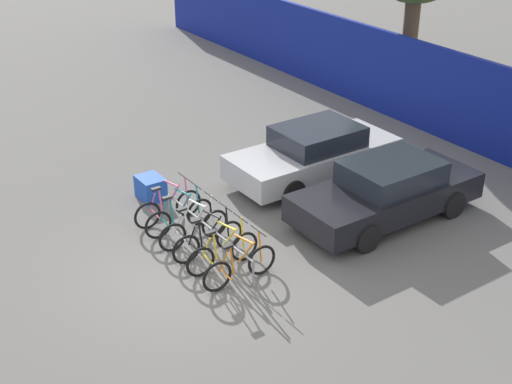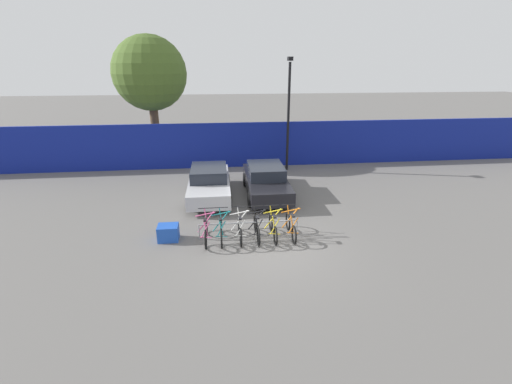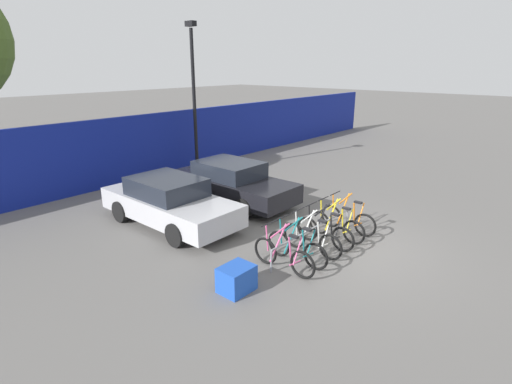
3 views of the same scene
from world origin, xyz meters
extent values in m
plane|color=#605E5B|center=(0.00, 0.00, 0.00)|extent=(120.00, 120.00, 0.00)
cube|color=navy|center=(0.00, 9.50, 1.30)|extent=(36.00, 0.16, 2.59)
cylinder|color=gray|center=(-0.64, 0.68, 0.55)|extent=(3.46, 0.04, 0.04)
cylinder|color=gray|center=(-2.37, 0.68, 0.28)|extent=(0.04, 0.04, 0.55)
cylinder|color=gray|center=(1.09, 0.68, 0.28)|extent=(0.04, 0.04, 0.55)
torus|color=black|center=(-2.12, 0.00, 0.33)|extent=(0.06, 0.66, 0.66)
torus|color=black|center=(-2.12, 1.05, 0.33)|extent=(0.06, 0.66, 0.66)
cylinder|color=#E55993|center=(-2.12, 0.68, 0.65)|extent=(0.60, 0.04, 0.76)
cylinder|color=#E55993|center=(-2.12, 0.63, 0.96)|extent=(0.68, 0.04, 0.16)
cylinder|color=#E55993|center=(-2.12, 0.35, 0.59)|extent=(0.14, 0.04, 0.63)
cylinder|color=#E55993|center=(-2.12, 0.15, 0.61)|extent=(0.32, 0.03, 0.58)
cylinder|color=#E55993|center=(-2.12, 0.20, 0.31)|extent=(0.40, 0.03, 0.08)
cylinder|color=#E55993|center=(-2.12, 1.01, 0.68)|extent=(0.12, 0.04, 0.69)
cylinder|color=black|center=(-2.12, 0.97, 1.04)|extent=(0.52, 0.03, 0.03)
cube|color=black|center=(-2.12, 0.25, 0.93)|extent=(0.10, 0.22, 0.05)
torus|color=black|center=(-1.60, 0.00, 0.33)|extent=(0.06, 0.66, 0.66)
torus|color=black|center=(-1.60, 1.05, 0.33)|extent=(0.06, 0.66, 0.66)
cylinder|color=#197A7F|center=(-1.60, 0.68, 0.65)|extent=(0.60, 0.04, 0.76)
cylinder|color=#197A7F|center=(-1.60, 0.63, 0.96)|extent=(0.68, 0.04, 0.16)
cylinder|color=#197A7F|center=(-1.60, 0.35, 0.59)|extent=(0.14, 0.04, 0.63)
cylinder|color=#197A7F|center=(-1.60, 0.15, 0.61)|extent=(0.32, 0.03, 0.58)
cylinder|color=#197A7F|center=(-1.60, 0.20, 0.31)|extent=(0.40, 0.03, 0.08)
cylinder|color=#197A7F|center=(-1.60, 1.01, 0.68)|extent=(0.12, 0.04, 0.69)
cylinder|color=black|center=(-1.60, 0.97, 1.04)|extent=(0.52, 0.03, 0.03)
cube|color=black|center=(-1.60, 0.25, 0.93)|extent=(0.10, 0.22, 0.05)
torus|color=black|center=(-0.96, 0.00, 0.33)|extent=(0.06, 0.66, 0.66)
torus|color=black|center=(-0.96, 1.05, 0.33)|extent=(0.06, 0.66, 0.66)
cylinder|color=silver|center=(-0.96, 0.68, 0.65)|extent=(0.60, 0.04, 0.76)
cylinder|color=silver|center=(-0.96, 0.63, 0.96)|extent=(0.68, 0.04, 0.16)
cylinder|color=silver|center=(-0.96, 0.35, 0.59)|extent=(0.14, 0.04, 0.63)
cylinder|color=silver|center=(-0.96, 0.15, 0.61)|extent=(0.32, 0.03, 0.58)
cylinder|color=silver|center=(-0.96, 0.20, 0.31)|extent=(0.40, 0.03, 0.08)
cylinder|color=silver|center=(-0.96, 1.01, 0.68)|extent=(0.12, 0.04, 0.69)
cylinder|color=black|center=(-0.96, 0.97, 1.04)|extent=(0.52, 0.03, 0.03)
cube|color=black|center=(-0.96, 0.25, 0.93)|extent=(0.10, 0.22, 0.05)
torus|color=black|center=(-0.37, 0.00, 0.33)|extent=(0.06, 0.66, 0.66)
torus|color=black|center=(-0.37, 1.05, 0.33)|extent=(0.06, 0.66, 0.66)
cylinder|color=black|center=(-0.37, 0.68, 0.65)|extent=(0.60, 0.04, 0.76)
cylinder|color=black|center=(-0.37, 0.63, 0.96)|extent=(0.68, 0.04, 0.16)
cylinder|color=black|center=(-0.37, 0.35, 0.59)|extent=(0.14, 0.04, 0.63)
cylinder|color=black|center=(-0.37, 0.15, 0.61)|extent=(0.32, 0.03, 0.58)
cylinder|color=black|center=(-0.37, 0.20, 0.31)|extent=(0.40, 0.03, 0.08)
cylinder|color=black|center=(-0.37, 1.01, 0.68)|extent=(0.12, 0.04, 0.69)
cylinder|color=black|center=(-0.37, 0.97, 1.04)|extent=(0.52, 0.03, 0.03)
cube|color=black|center=(-0.37, 0.25, 0.93)|extent=(0.10, 0.22, 0.05)
torus|color=black|center=(0.21, 0.00, 0.33)|extent=(0.06, 0.66, 0.66)
torus|color=black|center=(0.21, 1.05, 0.33)|extent=(0.06, 0.66, 0.66)
cylinder|color=yellow|center=(0.21, 0.68, 0.65)|extent=(0.60, 0.04, 0.76)
cylinder|color=yellow|center=(0.21, 0.63, 0.96)|extent=(0.68, 0.04, 0.16)
cylinder|color=yellow|center=(0.21, 0.35, 0.59)|extent=(0.14, 0.04, 0.63)
cylinder|color=yellow|center=(0.21, 0.15, 0.61)|extent=(0.32, 0.03, 0.58)
cylinder|color=yellow|center=(0.21, 0.20, 0.31)|extent=(0.40, 0.03, 0.08)
cylinder|color=yellow|center=(0.21, 1.01, 0.68)|extent=(0.12, 0.04, 0.69)
cylinder|color=black|center=(0.21, 0.97, 1.04)|extent=(0.52, 0.03, 0.03)
cube|color=black|center=(0.21, 0.25, 0.93)|extent=(0.10, 0.22, 0.05)
torus|color=black|center=(0.84, 0.00, 0.33)|extent=(0.06, 0.66, 0.66)
torus|color=black|center=(0.84, 1.05, 0.33)|extent=(0.06, 0.66, 0.66)
cylinder|color=orange|center=(0.84, 0.68, 0.65)|extent=(0.60, 0.04, 0.76)
cylinder|color=orange|center=(0.84, 0.63, 0.96)|extent=(0.68, 0.04, 0.16)
cylinder|color=orange|center=(0.84, 0.35, 0.59)|extent=(0.14, 0.04, 0.63)
cylinder|color=orange|center=(0.84, 0.15, 0.61)|extent=(0.32, 0.03, 0.58)
cylinder|color=orange|center=(0.84, 0.20, 0.31)|extent=(0.40, 0.03, 0.08)
cylinder|color=orange|center=(0.84, 1.01, 0.68)|extent=(0.12, 0.04, 0.69)
cylinder|color=black|center=(0.84, 0.97, 1.04)|extent=(0.52, 0.03, 0.03)
cube|color=black|center=(0.84, 0.25, 0.93)|extent=(0.10, 0.22, 0.05)
cube|color=#B7B7BC|center=(-2.07, 4.69, 0.57)|extent=(1.80, 4.49, 0.62)
cube|color=#1E232D|center=(-2.07, 4.80, 1.14)|extent=(1.58, 2.07, 0.52)
cylinder|color=black|center=(-2.92, 5.99, 0.32)|extent=(0.20, 0.64, 0.64)
cylinder|color=black|center=(-1.21, 5.99, 0.32)|extent=(0.20, 0.64, 0.64)
cylinder|color=black|center=(-2.92, 3.39, 0.32)|extent=(0.20, 0.64, 0.64)
cylinder|color=black|center=(-1.21, 3.39, 0.32)|extent=(0.20, 0.64, 0.64)
cube|color=black|center=(0.53, 4.73, 0.57)|extent=(1.80, 4.59, 0.62)
cube|color=#1E232D|center=(0.53, 4.84, 1.14)|extent=(1.58, 2.11, 0.52)
cylinder|color=black|center=(-0.32, 6.06, 0.32)|extent=(0.20, 0.64, 0.64)
cylinder|color=black|center=(1.39, 6.06, 0.32)|extent=(0.20, 0.64, 0.64)
cylinder|color=black|center=(-0.32, 3.40, 0.32)|extent=(0.20, 0.64, 0.64)
cylinder|color=black|center=(1.39, 3.40, 0.32)|extent=(0.20, 0.64, 0.64)
cylinder|color=black|center=(2.26, 8.50, 2.92)|extent=(0.14, 0.14, 5.83)
cube|color=black|center=(2.26, 8.50, 5.98)|extent=(0.24, 0.44, 0.20)
cube|color=blue|center=(-3.43, 0.74, 0.28)|extent=(0.70, 0.56, 0.55)
camera|label=1|loc=(10.75, -5.90, 8.04)|focal=50.00mm
camera|label=2|loc=(-1.56, -10.09, 5.78)|focal=24.00mm
camera|label=3|loc=(-8.66, -4.33, 4.50)|focal=28.00mm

